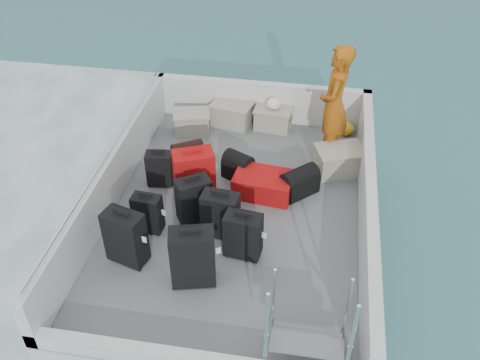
# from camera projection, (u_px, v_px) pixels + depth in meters

# --- Properties ---
(ground) EXTENTS (160.00, 160.00, 0.00)m
(ground) POSITION_uv_depth(u_px,v_px,m) (236.00, 243.00, 7.71)
(ground) COLOR #16434E
(ground) RESTS_ON ground
(ferry_hull) EXTENTS (3.60, 5.00, 0.60)m
(ferry_hull) POSITION_uv_depth(u_px,v_px,m) (236.00, 228.00, 7.52)
(ferry_hull) COLOR silver
(ferry_hull) RESTS_ON ground
(deck) EXTENTS (3.30, 4.70, 0.02)m
(deck) POSITION_uv_depth(u_px,v_px,m) (235.00, 212.00, 7.33)
(deck) COLOR slate
(deck) RESTS_ON ferry_hull
(deck_fittings) EXTENTS (3.60, 5.00, 0.90)m
(deck_fittings) POSITION_uv_depth(u_px,v_px,m) (258.00, 209.00, 6.80)
(deck_fittings) COLOR silver
(deck_fittings) RESTS_ON deck
(suitcase_0) EXTENTS (0.53, 0.40, 0.74)m
(suitcase_0) POSITION_uv_depth(u_px,v_px,m) (126.00, 238.00, 6.39)
(suitcase_0) COLOR black
(suitcase_0) RESTS_ON deck
(suitcase_1) EXTENTS (0.38, 0.24, 0.55)m
(suitcase_1) POSITION_uv_depth(u_px,v_px,m) (148.00, 214.00, 6.87)
(suitcase_1) COLOR black
(suitcase_1) RESTS_ON deck
(suitcase_2) EXTENTS (0.39, 0.26, 0.53)m
(suitcase_2) POSITION_uv_depth(u_px,v_px,m) (160.00, 169.00, 7.64)
(suitcase_2) COLOR black
(suitcase_2) RESTS_ON deck
(suitcase_3) EXTENTS (0.57, 0.41, 0.77)m
(suitcase_3) POSITION_uv_depth(u_px,v_px,m) (193.00, 258.00, 6.11)
(suitcase_3) COLOR black
(suitcase_3) RESTS_ON deck
(suitcase_4) EXTENTS (0.51, 0.46, 0.65)m
(suitcase_4) POSITION_uv_depth(u_px,v_px,m) (194.00, 200.00, 7.00)
(suitcase_4) COLOR black
(suitcase_4) RESTS_ON deck
(suitcase_5) EXTENTS (0.63, 0.52, 0.75)m
(suitcase_5) POSITION_uv_depth(u_px,v_px,m) (194.00, 175.00, 7.34)
(suitcase_5) COLOR #B50E0D
(suitcase_5) RESTS_ON deck
(suitcase_6) EXTENTS (0.48, 0.32, 0.62)m
(suitcase_6) POSITION_uv_depth(u_px,v_px,m) (243.00, 236.00, 6.50)
(suitcase_6) COLOR black
(suitcase_6) RESTS_ON deck
(suitcase_7) EXTENTS (0.49, 0.32, 0.65)m
(suitcase_7) POSITION_uv_depth(u_px,v_px,m) (220.00, 215.00, 6.78)
(suitcase_7) COLOR black
(suitcase_7) RESTS_ON deck
(suitcase_8) EXTENTS (0.87, 0.62, 0.32)m
(suitcase_8) POSITION_uv_depth(u_px,v_px,m) (263.00, 184.00, 7.54)
(suitcase_8) COLOR #B50E0D
(suitcase_8) RESTS_ON deck
(duffel_0) EXTENTS (0.55, 0.49, 0.32)m
(duffel_0) POSITION_uv_depth(u_px,v_px,m) (188.00, 157.00, 8.06)
(duffel_0) COLOR black
(duffel_0) RESTS_ON deck
(duffel_1) EXTENTS (0.50, 0.45, 0.32)m
(duffel_1) POSITION_uv_depth(u_px,v_px,m) (238.00, 168.00, 7.84)
(duffel_1) COLOR black
(duffel_1) RESTS_ON deck
(duffel_2) EXTENTS (0.59, 0.59, 0.32)m
(duffel_2) POSITION_uv_depth(u_px,v_px,m) (299.00, 184.00, 7.54)
(duffel_2) COLOR black
(duffel_2) RESTS_ON deck
(crate_0) EXTENTS (0.62, 0.49, 0.33)m
(crate_0) POSITION_uv_depth(u_px,v_px,m) (192.00, 123.00, 8.81)
(crate_0) COLOR #AAA894
(crate_0) RESTS_ON deck
(crate_1) EXTENTS (0.69, 0.55, 0.37)m
(crate_1) POSITION_uv_depth(u_px,v_px,m) (232.00, 115.00, 8.98)
(crate_1) COLOR #AAA894
(crate_1) RESTS_ON deck
(crate_2) EXTENTS (0.61, 0.45, 0.35)m
(crate_2) POSITION_uv_depth(u_px,v_px,m) (273.00, 119.00, 8.90)
(crate_2) COLOR #AAA894
(crate_2) RESTS_ON deck
(crate_3) EXTENTS (0.76, 0.64, 0.39)m
(crate_3) POSITION_uv_depth(u_px,v_px,m) (339.00, 162.00, 7.91)
(crate_3) COLOR #AAA894
(crate_3) RESTS_ON deck
(yellow_bag) EXTENTS (0.28, 0.26, 0.22)m
(yellow_bag) POSITION_uv_depth(u_px,v_px,m) (345.00, 129.00, 8.78)
(yellow_bag) COLOR gold
(yellow_bag) RESTS_ON deck
(white_bag) EXTENTS (0.24, 0.24, 0.18)m
(white_bag) POSITION_uv_depth(u_px,v_px,m) (274.00, 105.00, 8.73)
(white_bag) COLOR white
(white_bag) RESTS_ON crate_2
(passenger) EXTENTS (0.51, 0.72, 1.84)m
(passenger) POSITION_uv_depth(u_px,v_px,m) (334.00, 105.00, 7.78)
(passenger) COLOR orange
(passenger) RESTS_ON deck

